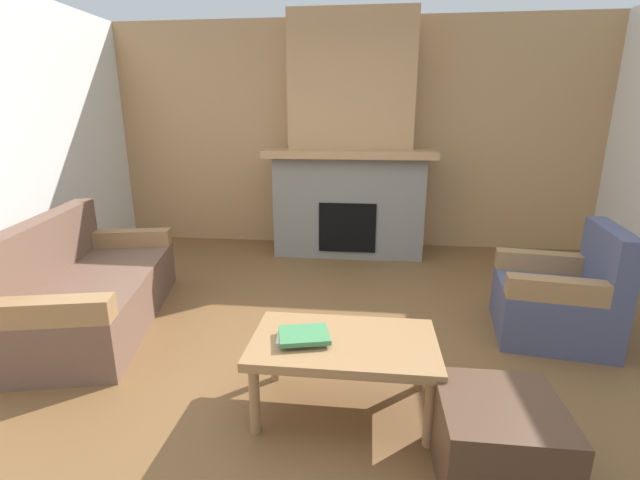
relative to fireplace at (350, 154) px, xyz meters
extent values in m
plane|color=brown|center=(0.00, -2.62, -1.16)|extent=(9.00, 9.00, 0.00)
cube|color=tan|center=(0.00, 0.38, 0.19)|extent=(6.00, 0.12, 2.70)
cube|color=gray|center=(0.00, -0.03, -0.59)|extent=(1.70, 0.70, 1.15)
cube|color=black|center=(0.00, -0.36, -0.78)|extent=(0.64, 0.08, 0.56)
cube|color=tan|center=(0.00, -0.08, 0.03)|extent=(1.90, 0.82, 0.08)
cube|color=tan|center=(0.00, 0.07, 0.80)|extent=(1.40, 0.50, 1.47)
cube|color=brown|center=(-1.88, -2.22, -0.96)|extent=(1.23, 1.94, 0.40)
cube|color=brown|center=(-2.21, -2.30, -0.54)|extent=(0.57, 1.79, 0.45)
cube|color=#997047|center=(-1.69, -3.02, -0.69)|extent=(0.85, 0.35, 0.15)
cube|color=#997047|center=(-2.06, -1.42, -0.69)|extent=(0.85, 0.35, 0.15)
cube|color=#474C6B|center=(1.61, -2.01, -0.96)|extent=(0.87, 0.87, 0.40)
cube|color=#474C6B|center=(1.92, -2.05, -0.54)|extent=(0.25, 0.77, 0.45)
cube|color=#997047|center=(1.66, -1.70, -0.69)|extent=(0.77, 0.25, 0.15)
cube|color=#997047|center=(1.57, -2.31, -0.69)|extent=(0.77, 0.25, 0.15)
cube|color=#997047|center=(0.13, -3.06, -0.76)|extent=(1.00, 0.60, 0.05)
cylinder|color=#997047|center=(-0.31, -3.30, -0.97)|extent=(0.06, 0.06, 0.38)
cylinder|color=#997047|center=(0.57, -3.30, -0.97)|extent=(0.06, 0.06, 0.38)
cylinder|color=#997047|center=(-0.31, -2.82, -0.97)|extent=(0.06, 0.06, 0.38)
cylinder|color=#997047|center=(0.57, -2.82, -0.97)|extent=(0.06, 0.06, 0.38)
cube|color=#4C3323|center=(0.84, -3.48, -0.96)|extent=(0.52, 0.52, 0.40)
cube|color=beige|center=(-0.10, -3.09, -0.72)|extent=(0.29, 0.17, 0.02)
cube|color=#3D7F4C|center=(-0.09, -3.10, -0.70)|extent=(0.31, 0.27, 0.03)
camera|label=1|loc=(0.24, -5.19, 0.42)|focal=24.60mm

